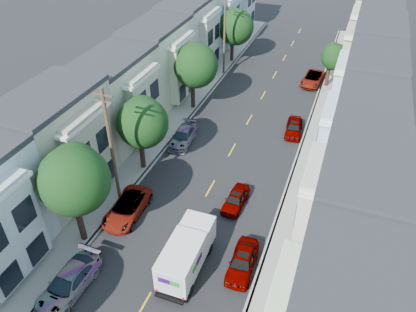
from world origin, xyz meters
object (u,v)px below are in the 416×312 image
Objects in this scene: tree_d at (195,66)px; fedex_truck at (187,253)px; parked_left_c at (127,208)px; parked_right_c at (294,128)px; tree_b at (73,181)px; parked_left_b at (69,283)px; tree_far_r at (334,57)px; parked_left_d at (183,136)px; lead_sedan at (236,199)px; tree_c at (142,123)px; utility_pole_near at (112,149)px; tree_e at (235,27)px; utility_pole_far at (225,35)px; parked_right_b at (242,262)px; parked_right_d at (313,79)px.

tree_d reaches higher than fedex_truck.
parked_left_c is 18.92m from parked_right_c.
tree_b is 6.47m from parked_left_b.
parked_left_b is at bearing -92.92° from parked_left_c.
parked_left_d is at bearing -124.20° from tree_far_r.
parked_left_b is (-7.50, -11.34, 0.13)m from lead_sedan.
tree_c is at bearing -120.55° from tree_far_r.
parked_left_c is at bearing -85.43° from tree_d.
utility_pole_near reaches higher than lead_sedan.
parked_right_c is at bearing 42.86° from tree_c.
parked_right_c is at bearing 55.88° from parked_left_c.
utility_pole_near reaches higher than tree_e.
tree_c reaches higher than parked_left_d.
utility_pole_far is 2.32× the size of parked_right_b.
parked_right_c is at bearing 87.92° from parked_right_b.
tree_far_r reaches higher than parked_left_d.
parked_left_b is 7.37m from parked_left_c.
tree_d is (0.00, 20.87, -0.57)m from tree_b.
parked_right_c is (11.20, 10.39, -4.08)m from tree_c.
tree_b is 34.90m from tree_e.
parked_left_b reaches higher than parked_right_b.
parked_right_b is at bearing -13.56° from parked_left_c.
tree_c is 13.82m from parked_left_b.
utility_pole_far is at bearing -175.89° from tree_far_r.
utility_pole_near is 2.63× the size of lead_sedan.
parked_right_d is (3.49, 31.32, -0.84)m from fedex_truck.
utility_pole_near reaches higher than tree_b.
tree_d is 1.31× the size of fedex_truck.
lead_sedan is 0.92× the size of parked_right_c.
parked_right_b reaches higher than lead_sedan.
parked_right_d is (9.80, 28.25, -0.02)m from parked_left_c.
tree_d reaches higher than parked_right_c.
parked_left_c is 1.21× the size of parked_right_c.
parked_right_c reaches higher than lead_sedan.
tree_d is at bearing -90.00° from tree_e.
tree_far_r is at bearing 63.91° from utility_pole_near.
parked_right_c is (11.20, -1.34, -4.38)m from tree_d.
parked_left_b is (1.40, -4.01, -4.87)m from tree_b.
tree_e is 1.42× the size of parked_left_c.
parked_left_d reaches higher than lead_sedan.
parked_right_b is 30.09m from parked_right_d.
parked_right_d is (-1.99, 0.10, -3.14)m from tree_far_r.
utility_pole_far reaches higher than parked_left_b.
parked_right_c is at bearing 82.25° from lead_sedan.
parked_left_c is at bearing -103.89° from parked_right_d.
tree_far_r is at bearing 38.83° from tree_d.
utility_pole_far is 16.34m from parked_right_c.
fedex_truck is 1.12× the size of parked_left_c.
fedex_truck reaches higher than parked_left_b.
tree_far_r is at bearing 59.45° from tree_c.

